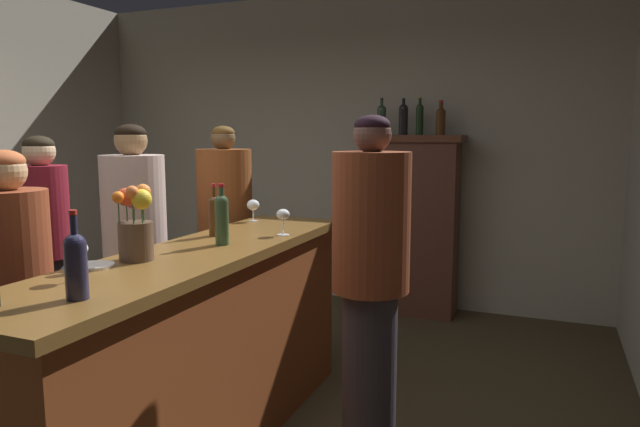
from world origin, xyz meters
name	(u,v)px	position (x,y,z in m)	size (l,w,h in m)	color
wall_back	(335,149)	(0.00, 3.04, 1.45)	(5.15, 0.12, 2.89)	#B4AE99
bar_counter	(201,353)	(0.41, 0.12, 0.52)	(0.57, 2.36, 1.03)	brown
display_cabinet	(409,221)	(0.81, 2.75, 0.82)	(0.91, 0.39, 1.58)	#553023
wine_bottle_merlot	(76,263)	(0.50, -0.72, 1.16)	(0.07, 0.07, 0.30)	#23223A
wine_bottle_malbec	(222,217)	(0.44, 0.28, 1.17)	(0.07, 0.07, 0.31)	#2F492C
wine_bottle_rose	(214,214)	(0.27, 0.48, 1.15)	(0.06, 0.06, 0.29)	#4B2D13
wine_glass_front	(253,205)	(0.21, 1.03, 1.13)	(0.08, 0.08, 0.14)	white
wine_glass_mid	(78,251)	(0.32, -0.53, 1.15)	(0.07, 0.07, 0.15)	white
wine_glass_rear	(283,216)	(0.60, 0.64, 1.14)	(0.07, 0.07, 0.14)	white
flower_arrangement	(136,226)	(0.29, -0.17, 1.19)	(0.18, 0.15, 0.33)	brown
cheese_plate	(95,266)	(0.21, -0.34, 1.04)	(0.16, 0.16, 0.01)	white
display_bottle_left	(381,118)	(0.55, 2.75, 1.72)	(0.08, 0.08, 0.32)	#2F4532
display_bottle_midleft	(403,118)	(0.74, 2.75, 1.72)	(0.08, 0.08, 0.31)	black
display_bottle_center	(420,118)	(0.88, 2.75, 1.73)	(0.06, 0.06, 0.33)	#1C3117
display_bottle_midright	(441,120)	(1.06, 2.75, 1.71)	(0.08, 0.08, 0.29)	#4E2E12
patron_by_cabinet	(225,232)	(-0.19, 1.33, 0.89)	(0.39, 0.39, 1.64)	#4A624D
patron_tall	(14,297)	(-0.35, -0.28, 0.83)	(0.35, 0.35, 1.51)	#A8AF90
patron_near_entrance	(136,248)	(-0.38, 0.61, 0.89)	(0.38, 0.38, 1.64)	#372D35
patron_in_navy	(45,246)	(-1.01, 0.50, 0.88)	(0.32, 0.32, 1.57)	#27272A
bartender	(370,282)	(1.21, 0.31, 0.91)	(0.35, 0.35, 1.66)	#302B31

